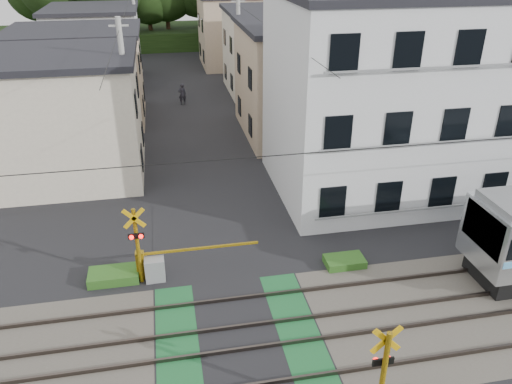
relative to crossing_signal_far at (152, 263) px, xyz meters
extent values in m
plane|color=black|center=(2.59, -3.65, -0.71)|extent=(120.00, 120.00, 0.00)
cube|color=#47423A|center=(2.59, -3.65, -0.71)|extent=(120.00, 6.00, 0.00)
cube|color=black|center=(2.59, -3.65, -0.71)|extent=(5.20, 120.00, 0.00)
cube|color=#145126|center=(0.69, -3.65, -0.70)|extent=(1.30, 6.00, 0.00)
cube|color=#145126|center=(4.49, -3.65, -0.70)|extent=(1.30, 6.00, 0.00)
cube|color=#3F3833|center=(2.59, -4.15, -0.64)|extent=(120.00, 0.08, 0.14)
cube|color=#3F3833|center=(2.59, -3.15, -0.64)|extent=(120.00, 0.08, 0.14)
cube|color=#3F3833|center=(2.59, -1.75, -0.64)|extent=(120.00, 0.08, 0.14)
cube|color=black|center=(11.29, -2.45, 1.60)|extent=(0.10, 2.15, 1.39)
cylinder|color=#E5A90C|center=(5.59, -7.25, 0.79)|extent=(0.14, 0.14, 3.00)
cube|color=#E5A90C|center=(5.59, -7.15, 1.99)|extent=(0.77, 0.05, 0.77)
cube|color=#E5A90C|center=(5.59, -7.15, 1.99)|extent=(0.77, 0.05, 0.77)
cube|color=black|center=(5.59, -7.15, 1.29)|extent=(0.55, 0.05, 0.20)
sphere|color=#FF0C07|center=(5.43, -7.09, 1.29)|extent=(0.16, 0.16, 0.16)
sphere|color=#FF0C07|center=(5.75, -7.09, 1.29)|extent=(0.16, 0.16, 0.16)
cylinder|color=#E5A90C|center=(-0.41, -0.05, 0.79)|extent=(0.14, 0.14, 3.00)
cube|color=#E5A90C|center=(-0.41, -0.15, 1.99)|extent=(0.77, 0.05, 0.77)
cube|color=#E5A90C|center=(-0.41, -0.15, 1.99)|extent=(0.77, 0.05, 0.77)
cube|color=black|center=(-0.41, -0.15, 1.29)|extent=(0.55, 0.05, 0.20)
sphere|color=#FF0C07|center=(-0.57, -0.21, 1.29)|extent=(0.16, 0.16, 0.16)
sphere|color=#FF0C07|center=(-0.25, -0.21, 1.29)|extent=(0.16, 0.16, 0.16)
cube|color=gray|center=(0.09, -0.05, -0.26)|extent=(0.70, 0.50, 0.90)
cube|color=#E5A90C|center=(-0.41, 0.20, -0.16)|extent=(0.30, 0.30, 1.10)
cube|color=#E5A90C|center=(1.84, 0.20, 0.29)|extent=(4.20, 0.08, 0.08)
cube|color=white|center=(11.09, 5.85, 3.79)|extent=(10.00, 8.00, 9.00)
cube|color=black|center=(7.39, 1.82, 0.79)|extent=(1.10, 0.06, 1.40)
cube|color=black|center=(9.84, 1.82, 0.79)|extent=(1.10, 0.06, 1.40)
cube|color=black|center=(12.29, 1.82, 0.79)|extent=(1.10, 0.06, 1.40)
cube|color=black|center=(14.74, 1.82, 0.79)|extent=(1.10, 0.06, 1.40)
cube|color=gray|center=(11.09, 1.60, 0.19)|extent=(9.00, 0.06, 0.08)
cube|color=black|center=(7.39, 1.82, 3.79)|extent=(1.10, 0.06, 1.40)
cube|color=black|center=(9.84, 1.82, 3.79)|extent=(1.10, 0.06, 1.40)
cube|color=black|center=(12.29, 1.82, 3.79)|extent=(1.10, 0.06, 1.40)
cube|color=black|center=(14.74, 1.82, 3.79)|extent=(1.10, 0.06, 1.40)
cube|color=gray|center=(11.09, 1.60, 3.19)|extent=(9.00, 0.06, 0.08)
cube|color=black|center=(7.39, 1.82, 6.79)|extent=(1.10, 0.06, 1.40)
cube|color=black|center=(9.84, 1.82, 6.79)|extent=(1.10, 0.06, 1.40)
cube|color=black|center=(12.29, 1.82, 6.79)|extent=(1.10, 0.06, 1.40)
cube|color=gray|center=(11.09, 1.60, 6.19)|extent=(9.00, 0.06, 0.08)
cube|color=beige|center=(-3.91, 10.35, 2.29)|extent=(7.00, 7.00, 6.00)
cube|color=black|center=(-3.91, 10.35, 5.44)|extent=(7.35, 7.35, 0.30)
cube|color=black|center=(-0.38, 8.60, 0.59)|extent=(0.06, 1.00, 1.20)
cube|color=black|center=(-0.38, 12.10, 0.59)|extent=(0.06, 1.00, 1.20)
cube|color=black|center=(-0.38, 8.60, 3.39)|extent=(0.06, 1.00, 1.20)
cube|color=black|center=(-0.38, 12.10, 3.39)|extent=(0.06, 1.00, 1.20)
cube|color=tan|center=(9.39, 14.35, 2.54)|extent=(7.00, 8.00, 6.50)
cube|color=black|center=(9.39, 14.35, 5.94)|extent=(7.35, 8.40, 0.30)
cube|color=black|center=(5.86, 12.35, 0.59)|extent=(0.06, 1.00, 1.20)
cube|color=black|center=(5.86, 16.35, 0.59)|extent=(0.06, 1.00, 1.20)
cube|color=black|center=(5.86, 12.35, 3.39)|extent=(0.06, 1.00, 1.20)
cube|color=black|center=(5.86, 16.35, 3.39)|extent=(0.06, 1.00, 1.20)
cube|color=tan|center=(-4.41, 19.35, 2.19)|extent=(8.00, 7.00, 5.80)
cube|color=black|center=(-4.41, 19.35, 5.24)|extent=(8.40, 7.35, 0.30)
cube|color=black|center=(-0.38, 17.60, 0.59)|extent=(0.06, 1.00, 1.20)
cube|color=black|center=(-0.38, 21.10, 0.59)|extent=(0.06, 1.00, 1.20)
cube|color=black|center=(-0.38, 17.60, 3.39)|extent=(0.06, 1.00, 1.20)
cube|color=black|center=(-0.38, 21.10, 3.39)|extent=(0.06, 1.00, 1.20)
cube|color=beige|center=(9.79, 24.35, 2.39)|extent=(7.00, 7.00, 6.20)
cube|color=black|center=(9.79, 24.35, 5.64)|extent=(7.35, 7.35, 0.30)
cube|color=black|center=(6.26, 22.60, 0.59)|extent=(0.06, 1.00, 1.20)
cube|color=black|center=(6.26, 26.10, 0.59)|extent=(0.06, 1.00, 1.20)
cube|color=black|center=(6.26, 22.60, 3.39)|extent=(0.06, 1.00, 1.20)
cube|color=black|center=(6.26, 26.10, 3.39)|extent=(0.06, 1.00, 1.20)
cube|color=#B5B9BB|center=(-4.21, 29.35, 2.29)|extent=(7.00, 8.00, 6.00)
cube|color=black|center=(-4.21, 29.35, 5.44)|extent=(7.35, 8.40, 0.30)
cube|color=black|center=(-0.68, 27.35, 0.59)|extent=(0.06, 1.00, 1.20)
cube|color=black|center=(-0.68, 31.35, 0.59)|extent=(0.06, 1.00, 1.20)
cube|color=black|center=(-0.68, 27.35, 3.39)|extent=(0.06, 1.00, 1.20)
cube|color=black|center=(-0.68, 31.35, 3.39)|extent=(0.06, 1.00, 1.20)
cube|color=tan|center=(9.09, 34.35, 2.49)|extent=(8.00, 7.00, 6.40)
cube|color=black|center=(5.06, 32.60, 0.59)|extent=(0.06, 1.00, 1.20)
cube|color=black|center=(5.06, 36.10, 0.59)|extent=(0.06, 1.00, 1.20)
cube|color=black|center=(5.06, 32.60, 3.39)|extent=(0.06, 1.00, 1.20)
cube|color=black|center=(5.06, 36.10, 3.39)|extent=(0.06, 1.00, 1.20)
cube|color=#1B3110|center=(2.59, 46.35, 0.29)|extent=(40.00, 10.00, 2.00)
cylinder|color=#332114|center=(-11.41, 46.52, 1.75)|extent=(0.50, 0.50, 4.93)
cylinder|color=#332114|center=(-9.17, 44.03, 2.01)|extent=(0.50, 0.50, 5.45)
cylinder|color=#332114|center=(-6.18, 46.17, 2.03)|extent=(0.50, 0.50, 5.49)
cylinder|color=#332114|center=(-3.72, 42.81, 2.03)|extent=(0.50, 0.50, 5.49)
cylinder|color=#332114|center=(0.26, 44.57, 1.47)|extent=(0.50, 0.50, 4.37)
cylinder|color=#332114|center=(2.26, 44.96, 1.64)|extent=(0.50, 0.50, 4.70)
cylinder|color=#332114|center=(5.97, 45.03, 1.90)|extent=(0.50, 0.50, 5.22)
cylinder|color=#332114|center=(7.93, 42.90, 2.04)|extent=(0.50, 0.50, 5.50)
cylinder|color=#332114|center=(10.81, 43.34, 1.88)|extent=(0.50, 0.50, 5.19)
cylinder|color=#332114|center=(14.41, 46.44, 2.02)|extent=(0.50, 0.50, 5.46)
cylinder|color=#332114|center=(17.37, 46.63, 1.50)|extent=(0.50, 0.50, 4.42)
cube|color=black|center=(8.59, -2.45, 4.89)|extent=(60.00, 0.02, 0.02)
cylinder|color=#A5A5A0|center=(-0.81, 9.35, 3.29)|extent=(0.26, 0.26, 8.00)
cube|color=#A5A5A0|center=(-0.81, 9.35, 6.89)|extent=(0.90, 0.08, 0.08)
cylinder|color=#A5A5A0|center=(6.19, 18.35, 3.29)|extent=(0.26, 0.26, 8.00)
cube|color=#A5A5A0|center=(6.19, 18.35, 6.89)|extent=(0.90, 0.08, 0.08)
cylinder|color=#A5A5A0|center=(-0.81, 30.35, 3.29)|extent=(0.26, 0.26, 8.00)
cube|color=black|center=(-0.81, 19.85, 6.69)|extent=(0.02, 42.00, 0.02)
cube|color=black|center=(6.19, 19.85, 6.69)|extent=(0.02, 42.00, 0.02)
imported|color=#292832|center=(2.38, 21.73, 0.08)|extent=(0.62, 0.44, 1.59)
cube|color=#2D5E1E|center=(-1.41, 0.25, -0.53)|extent=(1.80, 1.00, 0.36)
cube|color=#2D5E1E|center=(7.19, -0.45, -0.56)|extent=(1.50, 0.90, 0.30)
camera|label=1|loc=(0.88, -15.31, 10.40)|focal=35.00mm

